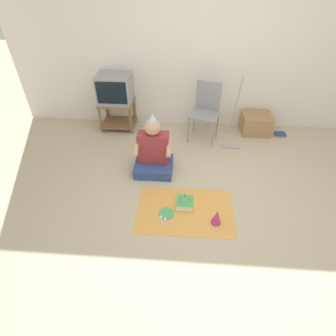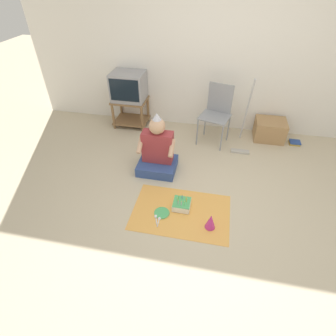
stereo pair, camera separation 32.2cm
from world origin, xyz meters
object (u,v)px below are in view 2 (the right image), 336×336
cardboard_box_stack (270,130)px  person_seated (157,152)px  paper_plate (162,213)px  folding_chair (217,110)px  tv (129,86)px  party_hat_blue (211,221)px  dust_mop (244,130)px  book_pile (295,143)px  birthday_cake (182,204)px

cardboard_box_stack → person_seated: bearing=-144.3°
person_seated → paper_plate: 0.90m
person_seated → folding_chair: bearing=51.9°
tv → party_hat_blue: bearing=-53.0°
folding_chair → tv: bearing=171.0°
cardboard_box_stack → dust_mop: bearing=-138.6°
dust_mop → paper_plate: (-0.93, -1.59, -0.32)m
book_pile → party_hat_blue: bearing=-121.7°
tv → party_hat_blue: size_ratio=2.82×
person_seated → party_hat_blue: bearing=-48.5°
book_pile → folding_chair: bearing=-174.1°
party_hat_blue → book_pile: bearing=58.3°
folding_chair → person_seated: folding_chair is taller
tv → party_hat_blue: (1.57, -2.09, -0.61)m
party_hat_blue → birthday_cake: bearing=146.5°
folding_chair → paper_plate: (-0.49, -1.76, -0.53)m
dust_mop → paper_plate: bearing=-120.3°
book_pile → cardboard_box_stack: bearing=166.9°
cardboard_box_stack → party_hat_blue: bearing=-111.3°
paper_plate → party_hat_blue: bearing=-9.1°
dust_mop → birthday_cake: 1.63m
dust_mop → person_seated: (-1.17, -0.76, -0.04)m
birthday_cake → party_hat_blue: party_hat_blue is taller
paper_plate → dust_mop: bearing=59.7°
book_pile → person_seated: bearing=-152.4°
dust_mop → book_pile: size_ratio=6.78×
tv → birthday_cake: 2.31m
person_seated → birthday_cake: 0.85m
paper_plate → cardboard_box_stack: bearing=55.2°
tv → paper_plate: tv is taller
book_pile → birthday_cake: 2.36m
party_hat_blue → cardboard_box_stack: bearing=68.7°
cardboard_box_stack → party_hat_blue: (-0.81, -2.08, -0.06)m
book_pile → paper_plate: size_ratio=0.94×
paper_plate → tv: bearing=116.6°
paper_plate → birthday_cake: bearing=34.2°
folding_chair → person_seated: bearing=-128.1°
tv → book_pile: bearing=-2.1°
cardboard_box_stack → book_pile: bearing=-13.1°
folding_chair → cardboard_box_stack: size_ratio=1.93×
book_pile → birthday_cake: bearing=-132.2°
dust_mop → party_hat_blue: bearing=-101.8°
dust_mop → person_seated: dust_mop is taller
tv → book_pile: tv is taller
cardboard_box_stack → birthday_cake: (-1.17, -1.85, -0.11)m
birthday_cake → folding_chair: bearing=80.2°
tv → dust_mop: bearing=-12.0°
tv → person_seated: 1.46m
folding_chair → person_seated: (-0.73, -0.93, -0.25)m
tv → folding_chair: bearing=-9.0°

